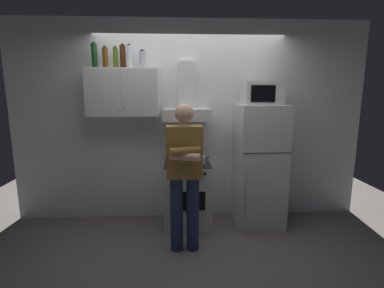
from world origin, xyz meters
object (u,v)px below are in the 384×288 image
object	(u,v)px
microwave	(262,94)
bottle_beer_brown	(105,58)
refrigerator	(259,166)
bottle_canister_steel	(142,60)
bottle_wine_green	(94,56)
bottle_rum_dark	(123,57)
bottle_vodka_clear	(129,57)
person_standing	(185,173)
upper_cabinet	(124,93)
range_hood	(187,105)
bottle_olive_oil	(116,58)
cooking_pot	(198,160)
stove_oven	(187,194)

from	to	relation	value
microwave	bottle_beer_brown	size ratio (longest dim) A/B	1.85
refrigerator	bottle_canister_steel	world-z (taller)	bottle_canister_steel
microwave	bottle_wine_green	xyz separation A→B (m)	(-2.08, 0.10, 0.46)
bottle_rum_dark	bottle_vodka_clear	size ratio (longest dim) A/B	1.03
person_standing	bottle_canister_steel	distance (m)	1.55
microwave	bottle_rum_dark	distance (m)	1.81
upper_cabinet	range_hood	world-z (taller)	range_hood
bottle_wine_green	bottle_olive_oil	xyz separation A→B (m)	(0.25, 0.02, -0.02)
cooking_pot	bottle_beer_brown	xyz separation A→B (m)	(-1.13, 0.21, 1.25)
bottle_canister_steel	refrigerator	bearing A→B (deg)	-5.89
stove_oven	cooking_pot	size ratio (longest dim) A/B	2.96
upper_cabinet	refrigerator	size ratio (longest dim) A/B	0.56
upper_cabinet	refrigerator	world-z (taller)	upper_cabinet
upper_cabinet	bottle_canister_steel	world-z (taller)	bottle_canister_steel
cooking_pot	bottle_beer_brown	distance (m)	1.70
range_hood	bottle_vodka_clear	xyz separation A→B (m)	(-0.71, -0.01, 0.59)
upper_cabinet	bottle_olive_oil	world-z (taller)	bottle_olive_oil
cooking_pot	bottle_wine_green	world-z (taller)	bottle_wine_green
bottle_rum_dark	bottle_vodka_clear	xyz separation A→B (m)	(0.09, -0.04, -0.00)
range_hood	bottle_olive_oil	world-z (taller)	bottle_olive_oil
bottle_vodka_clear	bottle_wine_green	world-z (taller)	bottle_wine_green
upper_cabinet	range_hood	bearing A→B (deg)	0.09
person_standing	refrigerator	bearing A→B (deg)	31.23
bottle_olive_oil	refrigerator	bearing A→B (deg)	-4.51
cooking_pot	bottle_olive_oil	bearing A→B (deg)	165.37
refrigerator	bottle_canister_steel	bearing A→B (deg)	174.11
bottle_olive_oil	bottle_beer_brown	bearing A→B (deg)	-155.87
microwave	range_hood	bearing A→B (deg)	173.54
cooking_pot	bottle_olive_oil	world-z (taller)	bottle_olive_oil
bottle_rum_dark	bottle_vodka_clear	distance (m)	0.10
bottle_canister_steel	bottle_wine_green	distance (m)	0.58
bottle_beer_brown	bottle_wine_green	size ratio (longest dim) A/B	0.84
bottle_rum_dark	bottle_vodka_clear	bearing A→B (deg)	-26.63
bottle_vodka_clear	bottle_canister_steel	bearing A→B (deg)	12.98
upper_cabinet	bottle_olive_oil	bearing A→B (deg)	166.52
bottle_beer_brown	bottle_olive_oil	world-z (taller)	bottle_olive_oil
range_hood	bottle_rum_dark	size ratio (longest dim) A/B	2.52
cooking_pot	bottle_canister_steel	world-z (taller)	bottle_canister_steel
refrigerator	microwave	xyz separation A→B (m)	(-0.00, 0.02, 0.94)
bottle_beer_brown	bottle_wine_green	world-z (taller)	bottle_wine_green
stove_oven	person_standing	size ratio (longest dim) A/B	0.53
upper_cabinet	bottle_vodka_clear	bearing A→B (deg)	-2.82
bottle_beer_brown	bottle_olive_oil	distance (m)	0.13
bottle_wine_green	bottle_vodka_clear	bearing A→B (deg)	0.02
stove_oven	bottle_rum_dark	world-z (taller)	bottle_rum_dark
range_hood	bottle_vodka_clear	size ratio (longest dim) A/B	2.58
person_standing	bottle_olive_oil	distance (m)	1.70
upper_cabinet	bottle_wine_green	size ratio (longest dim) A/B	2.92
upper_cabinet	bottle_olive_oil	size ratio (longest dim) A/B	3.37
upper_cabinet	bottle_beer_brown	size ratio (longest dim) A/B	3.47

